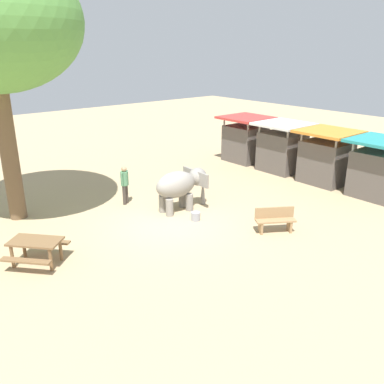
{
  "coord_description": "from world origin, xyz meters",
  "views": [
    {
      "loc": [
        11.08,
        -8.12,
        6.15
      ],
      "look_at": [
        -0.39,
        1.51,
        0.8
      ],
      "focal_mm": 37.97,
      "sensor_mm": 36.0,
      "label": 1
    }
  ],
  "objects_px": {
    "market_stall_red": "(245,141)",
    "market_stall_orange": "(326,159)",
    "picnic_table_near": "(36,246)",
    "feed_bucket": "(196,216)",
    "market_stall_white": "(282,149)",
    "elephant": "(181,185)",
    "wooden_bench": "(275,219)",
    "market_stall_teal": "(379,172)",
    "person_handler": "(125,182)"
  },
  "relations": [
    {
      "from": "market_stall_red",
      "to": "feed_bucket",
      "type": "bearing_deg",
      "value": -58.63
    },
    {
      "from": "wooden_bench",
      "to": "feed_bucket",
      "type": "relative_size",
      "value": 3.88
    },
    {
      "from": "picnic_table_near",
      "to": "market_stall_red",
      "type": "distance_m",
      "value": 14.09
    },
    {
      "from": "person_handler",
      "to": "picnic_table_near",
      "type": "relative_size",
      "value": 0.77
    },
    {
      "from": "picnic_table_near",
      "to": "feed_bucket",
      "type": "relative_size",
      "value": 5.84
    },
    {
      "from": "elephant",
      "to": "market_stall_teal",
      "type": "distance_m",
      "value": 8.6
    },
    {
      "from": "elephant",
      "to": "feed_bucket",
      "type": "bearing_deg",
      "value": -98.36
    },
    {
      "from": "wooden_bench",
      "to": "market_stall_teal",
      "type": "xyz_separation_m",
      "value": [
        0.55,
        6.22,
        0.67
      ]
    },
    {
      "from": "elephant",
      "to": "market_stall_orange",
      "type": "bearing_deg",
      "value": -9.47
    },
    {
      "from": "market_stall_orange",
      "to": "market_stall_teal",
      "type": "bearing_deg",
      "value": 0.0
    },
    {
      "from": "market_stall_teal",
      "to": "person_handler",
      "type": "bearing_deg",
      "value": -125.41
    },
    {
      "from": "market_stall_red",
      "to": "market_stall_white",
      "type": "bearing_deg",
      "value": 0.0
    },
    {
      "from": "elephant",
      "to": "person_handler",
      "type": "distance_m",
      "value": 2.42
    },
    {
      "from": "feed_bucket",
      "to": "picnic_table_near",
      "type": "bearing_deg",
      "value": -95.6
    },
    {
      "from": "person_handler",
      "to": "wooden_bench",
      "type": "xyz_separation_m",
      "value": [
        5.72,
        2.61,
        -0.48
      ]
    },
    {
      "from": "wooden_bench",
      "to": "market_stall_white",
      "type": "xyz_separation_m",
      "value": [
        -4.65,
        6.22,
        0.67
      ]
    },
    {
      "from": "elephant",
      "to": "wooden_bench",
      "type": "bearing_deg",
      "value": -68.28
    },
    {
      "from": "picnic_table_near",
      "to": "market_stall_teal",
      "type": "xyz_separation_m",
      "value": [
        3.67,
        13.46,
        0.55
      ]
    },
    {
      "from": "market_stall_red",
      "to": "market_stall_teal",
      "type": "relative_size",
      "value": 1.0
    },
    {
      "from": "market_stall_orange",
      "to": "market_stall_teal",
      "type": "distance_m",
      "value": 2.6
    },
    {
      "from": "wooden_bench",
      "to": "market_stall_teal",
      "type": "bearing_deg",
      "value": -152.5
    },
    {
      "from": "feed_bucket",
      "to": "person_handler",
      "type": "bearing_deg",
      "value": -160.55
    },
    {
      "from": "elephant",
      "to": "person_handler",
      "type": "relative_size",
      "value": 1.45
    },
    {
      "from": "person_handler",
      "to": "feed_bucket",
      "type": "height_order",
      "value": "person_handler"
    },
    {
      "from": "market_stall_red",
      "to": "market_stall_orange",
      "type": "distance_m",
      "value": 5.2
    },
    {
      "from": "market_stall_red",
      "to": "market_stall_teal",
      "type": "height_order",
      "value": "same"
    },
    {
      "from": "market_stall_teal",
      "to": "feed_bucket",
      "type": "xyz_separation_m",
      "value": [
        -3.1,
        -7.7,
        -0.98
      ]
    },
    {
      "from": "wooden_bench",
      "to": "market_stall_orange",
      "type": "distance_m",
      "value": 6.58
    },
    {
      "from": "market_stall_teal",
      "to": "elephant",
      "type": "bearing_deg",
      "value": -119.78
    },
    {
      "from": "market_stall_orange",
      "to": "feed_bucket",
      "type": "height_order",
      "value": "market_stall_orange"
    },
    {
      "from": "person_handler",
      "to": "picnic_table_near",
      "type": "distance_m",
      "value": 5.33
    },
    {
      "from": "market_stall_red",
      "to": "market_stall_orange",
      "type": "bearing_deg",
      "value": 0.0
    },
    {
      "from": "person_handler",
      "to": "picnic_table_near",
      "type": "bearing_deg",
      "value": -89.96
    },
    {
      "from": "market_stall_orange",
      "to": "person_handler",
      "type": "bearing_deg",
      "value": -112.6
    },
    {
      "from": "market_stall_white",
      "to": "market_stall_red",
      "type": "bearing_deg",
      "value": 180.0
    },
    {
      "from": "elephant",
      "to": "market_stall_red",
      "type": "height_order",
      "value": "market_stall_red"
    },
    {
      "from": "market_stall_orange",
      "to": "market_stall_teal",
      "type": "xyz_separation_m",
      "value": [
        2.6,
        0.0,
        0.0
      ]
    },
    {
      "from": "market_stall_orange",
      "to": "wooden_bench",
      "type": "bearing_deg",
      "value": -71.77
    },
    {
      "from": "market_stall_white",
      "to": "market_stall_teal",
      "type": "xyz_separation_m",
      "value": [
        5.2,
        0.0,
        0.0
      ]
    },
    {
      "from": "person_handler",
      "to": "wooden_bench",
      "type": "height_order",
      "value": "person_handler"
    },
    {
      "from": "elephant",
      "to": "market_stall_orange",
      "type": "xyz_separation_m",
      "value": [
        1.67,
        7.47,
        0.1
      ]
    },
    {
      "from": "picnic_table_near",
      "to": "market_stall_white",
      "type": "distance_m",
      "value": 13.56
    },
    {
      "from": "wooden_bench",
      "to": "picnic_table_near",
      "type": "distance_m",
      "value": 7.89
    },
    {
      "from": "picnic_table_near",
      "to": "feed_bucket",
      "type": "height_order",
      "value": "picnic_table_near"
    },
    {
      "from": "market_stall_white",
      "to": "market_stall_orange",
      "type": "xyz_separation_m",
      "value": [
        2.6,
        0.0,
        0.0
      ]
    },
    {
      "from": "person_handler",
      "to": "feed_bucket",
      "type": "xyz_separation_m",
      "value": [
        3.17,
        1.12,
        -0.79
      ]
    },
    {
      "from": "person_handler",
      "to": "market_stall_red",
      "type": "xyz_separation_m",
      "value": [
        -1.53,
        8.82,
        0.19
      ]
    },
    {
      "from": "market_stall_white",
      "to": "feed_bucket",
      "type": "height_order",
      "value": "market_stall_white"
    },
    {
      "from": "market_stall_red",
      "to": "market_stall_white",
      "type": "relative_size",
      "value": 1.0
    },
    {
      "from": "market_stall_white",
      "to": "market_stall_orange",
      "type": "height_order",
      "value": "same"
    }
  ]
}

